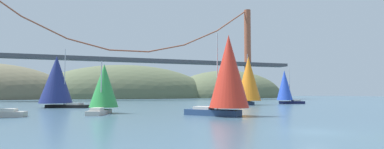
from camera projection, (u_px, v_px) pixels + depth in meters
The scene contains 9 objects.
ground_plane at pixel (315, 132), 22.68m from camera, with size 360.00×360.00×0.00m, color #426075.
headland_right at pixel (227, 97), 169.80m from camera, with size 65.40×44.00×29.88m, color #5B6647.
headland_center at pixel (127, 98), 151.11m from camera, with size 88.25×44.00×32.75m, color #5B6647.
suspension_bridge at pixel (129, 55), 112.81m from camera, with size 135.77×6.00×38.32m.
sailboat_orange_sail at pixel (248, 80), 71.31m from camera, with size 7.42×10.47×12.13m.
sailboat_navy_sail at pixel (57, 80), 58.96m from camera, with size 10.56×8.70×11.34m.
sailboat_blue_spinnaker at pixel (285, 86), 77.86m from camera, with size 7.47×4.33×9.20m.
sailboat_green_sail at pixel (104, 87), 42.52m from camera, with size 5.16×7.27×7.21m.
sailboat_scarlet_sail at pixel (228, 73), 37.95m from camera, with size 8.04×8.68×10.47m.
Camera 1 is at (-16.37, -18.42, 2.96)m, focal length 28.63 mm.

